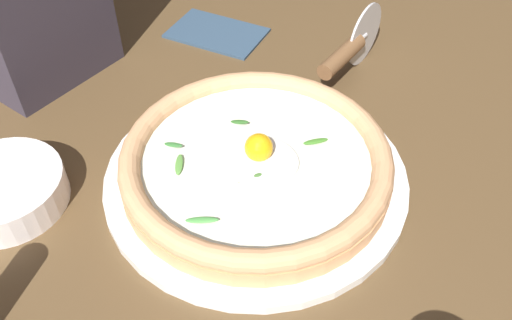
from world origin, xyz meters
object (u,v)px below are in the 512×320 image
at_px(side_bowl, 4,191).
at_px(folded_napkin, 217,32).
at_px(pizza_cutter, 350,48).
at_px(pizza, 256,161).

distance_m(side_bowl, folded_napkin, 0.40).
relative_size(side_bowl, pizza_cutter, 0.85).
distance_m(pizza, folded_napkin, 0.31).
xyz_separation_m(side_bowl, folded_napkin, (-0.08, -0.39, -0.01)).
bearing_deg(pizza, side_bowl, 26.22).
bearing_deg(pizza, pizza_cutter, -102.77).
height_order(pizza, side_bowl, pizza).
height_order(pizza, pizza_cutter, pizza_cutter).
bearing_deg(side_bowl, folded_napkin, -102.21).
height_order(side_bowl, folded_napkin, side_bowl).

